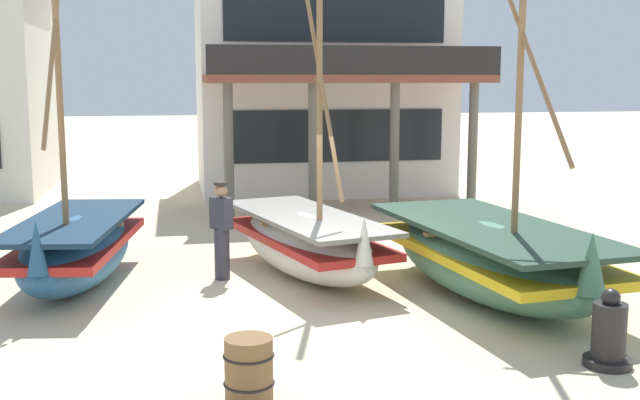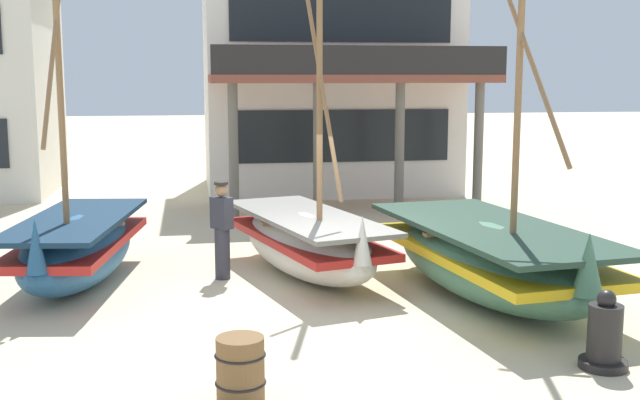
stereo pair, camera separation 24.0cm
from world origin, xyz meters
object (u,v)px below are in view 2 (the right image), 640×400
at_px(fishing_boat_near_left, 77,246).
at_px(capstan_winch, 605,337).
at_px(fishing_boat_centre_large, 491,258).
at_px(fishing_boat_far_right, 307,241).
at_px(fisherman_by_hull, 222,231).
at_px(wooden_barrel, 240,369).
at_px(harbor_building_main, 326,76).

bearing_deg(fishing_boat_near_left, capstan_winch, -37.04).
bearing_deg(fishing_boat_centre_large, fishing_boat_far_right, 144.25).
bearing_deg(fishing_boat_centre_large, fisherman_by_hull, 155.22).
distance_m(fishing_boat_centre_large, fisherman_by_hull, 4.51).
bearing_deg(capstan_winch, wooden_barrel, -176.90).
height_order(fishing_boat_near_left, harbor_building_main, harbor_building_main).
relative_size(fishing_boat_near_left, harbor_building_main, 0.80).
bearing_deg(fishing_boat_far_right, harbor_building_main, 78.31).
bearing_deg(fishing_boat_centre_large, harbor_building_main, 91.84).
bearing_deg(fishing_boat_far_right, wooden_barrel, -106.10).
height_order(fishing_boat_far_right, wooden_barrel, fishing_boat_far_right).
distance_m(fisherman_by_hull, capstan_winch, 6.60).
xyz_separation_m(fishing_boat_centre_large, fishing_boat_far_right, (-2.62, 1.89, -0.04)).
bearing_deg(capstan_winch, harbor_building_main, 92.20).
relative_size(fisherman_by_hull, capstan_winch, 1.76).
xyz_separation_m(fishing_boat_near_left, fishing_boat_centre_large, (6.50, -1.94, 0.00)).
xyz_separation_m(fishing_boat_near_left, capstan_winch, (6.70, -5.05, -0.26)).
bearing_deg(fishing_boat_near_left, fishing_boat_centre_large, -16.65).
xyz_separation_m(fishing_boat_near_left, fishing_boat_far_right, (3.87, -0.05, -0.03)).
height_order(fisherman_by_hull, wooden_barrel, fisherman_by_hull).
distance_m(fisherman_by_hull, wooden_barrel, 5.26).
bearing_deg(wooden_barrel, fishing_boat_near_left, 114.07).
bearing_deg(capstan_winch, fishing_boat_near_left, 142.96).
bearing_deg(wooden_barrel, fishing_boat_far_right, 73.90).
xyz_separation_m(fishing_boat_far_right, capstan_winch, (2.82, -5.00, -0.22)).
xyz_separation_m(fisherman_by_hull, wooden_barrel, (-0.04, -5.23, -0.48)).
bearing_deg(fisherman_by_hull, fishing_boat_centre_large, -24.78).
height_order(fisherman_by_hull, harbor_building_main, harbor_building_main).
relative_size(fishing_boat_near_left, fishing_boat_centre_large, 1.06).
relative_size(fishing_boat_far_right, harbor_building_main, 0.73).
distance_m(fishing_boat_centre_large, harbor_building_main, 12.93).
bearing_deg(wooden_barrel, capstan_winch, 3.10).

